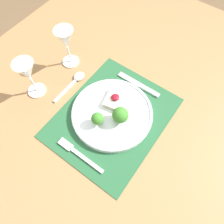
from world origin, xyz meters
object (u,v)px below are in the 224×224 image
Objects in this scene: wine_glass_far at (27,73)px; fork at (77,153)px; wine_glass_near at (66,40)px; spoon at (76,80)px; dinner_plate at (112,113)px; knife at (141,86)px.

fork is at bearing -108.99° from wine_glass_far.
fork is 1.10× the size of wine_glass_near.
wine_glass_far is at bearing 143.52° from spoon.
spoon is (0.04, 0.21, -0.01)m from dinner_plate.
dinner_plate is 1.59× the size of fork.
wine_glass_near is (0.28, 0.28, 0.11)m from fork.
wine_glass_far reaches higher than dinner_plate.
spoon is (0.22, 0.20, -0.00)m from fork.
dinner_plate reaches higher than spoon.
wine_glass_far is (-0.12, 0.09, 0.11)m from spoon.
knife is 0.33m from wine_glass_near.
fork is 1.15× the size of wine_glass_far.
dinner_plate is at bearing -4.27° from fork.
wine_glass_near reaches higher than spoon.
fork is at bearing 177.52° from knife.
wine_glass_far is (-0.19, 0.01, -0.01)m from wine_glass_near.
dinner_plate is at bearing -101.43° from spoon.
wine_glass_near reaches higher than fork.
fork is at bearing 177.35° from dinner_plate.
wine_glass_near is 1.04× the size of wine_glass_far.
spoon is at bearing -128.25° from wine_glass_near.
knife is 1.09× the size of spoon.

